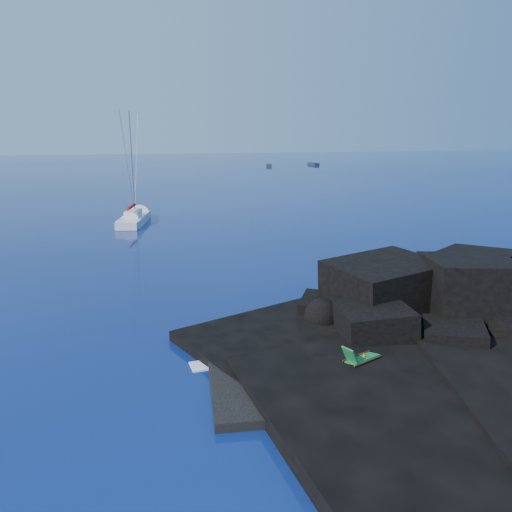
{
  "coord_description": "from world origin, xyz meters",
  "views": [
    {
      "loc": [
        -2.12,
        -15.89,
        9.34
      ],
      "look_at": [
        4.88,
        12.43,
        2.0
      ],
      "focal_mm": 35.0,
      "sensor_mm": 36.0,
      "label": 1
    }
  ],
  "objects_px": {
    "sunbather": "(304,351)",
    "marker_cone": "(364,360)",
    "distant_boat_a": "(269,166)",
    "deck_chair": "(363,353)",
    "sailboat": "(135,223)",
    "distant_boat_b": "(313,165)"
  },
  "relations": [
    {
      "from": "sunbather",
      "to": "marker_cone",
      "type": "height_order",
      "value": "marker_cone"
    },
    {
      "from": "distant_boat_a",
      "to": "sunbather",
      "type": "bearing_deg",
      "value": -89.69
    },
    {
      "from": "deck_chair",
      "to": "sunbather",
      "type": "distance_m",
      "value": 2.44
    },
    {
      "from": "sailboat",
      "to": "marker_cone",
      "type": "height_order",
      "value": "sailboat"
    },
    {
      "from": "distant_boat_a",
      "to": "distant_boat_b",
      "type": "xyz_separation_m",
      "value": [
        13.55,
        2.26,
        0.0
      ]
    },
    {
      "from": "distant_boat_b",
      "to": "deck_chair",
      "type": "bearing_deg",
      "value": -115.17
    },
    {
      "from": "deck_chair",
      "to": "distant_boat_b",
      "type": "xyz_separation_m",
      "value": [
        41.43,
        117.7,
        -0.91
      ]
    },
    {
      "from": "distant_boat_b",
      "to": "marker_cone",
      "type": "bearing_deg",
      "value": -115.15
    },
    {
      "from": "deck_chair",
      "to": "sunbather",
      "type": "xyz_separation_m",
      "value": [
        -1.83,
        1.57,
        -0.4
      ]
    },
    {
      "from": "deck_chair",
      "to": "sunbather",
      "type": "relative_size",
      "value": 1.0
    },
    {
      "from": "distant_boat_a",
      "to": "distant_boat_b",
      "type": "bearing_deg",
      "value": 24.38
    },
    {
      "from": "marker_cone",
      "to": "distant_boat_a",
      "type": "relative_size",
      "value": 0.13
    },
    {
      "from": "sailboat",
      "to": "distant_boat_a",
      "type": "bearing_deg",
      "value": 76.79
    },
    {
      "from": "sailboat",
      "to": "sunbather",
      "type": "xyz_separation_m",
      "value": [
        6.52,
        -34.84,
        0.51
      ]
    },
    {
      "from": "sunbather",
      "to": "distant_boat_a",
      "type": "bearing_deg",
      "value": 50.67
    },
    {
      "from": "sunbather",
      "to": "distant_boat_a",
      "type": "xyz_separation_m",
      "value": [
        29.72,
        113.87,
        -0.51
      ]
    },
    {
      "from": "deck_chair",
      "to": "distant_boat_a",
      "type": "xyz_separation_m",
      "value": [
        27.88,
        115.44,
        -0.91
      ]
    },
    {
      "from": "sailboat",
      "to": "distant_boat_b",
      "type": "distance_m",
      "value": 95.32
    },
    {
      "from": "marker_cone",
      "to": "distant_boat_a",
      "type": "height_order",
      "value": "marker_cone"
    },
    {
      "from": "marker_cone",
      "to": "distant_boat_a",
      "type": "xyz_separation_m",
      "value": [
        27.83,
        115.46,
        -0.65
      ]
    },
    {
      "from": "sunbather",
      "to": "marker_cone",
      "type": "distance_m",
      "value": 2.47
    },
    {
      "from": "deck_chair",
      "to": "distant_boat_a",
      "type": "distance_m",
      "value": 118.76
    }
  ]
}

